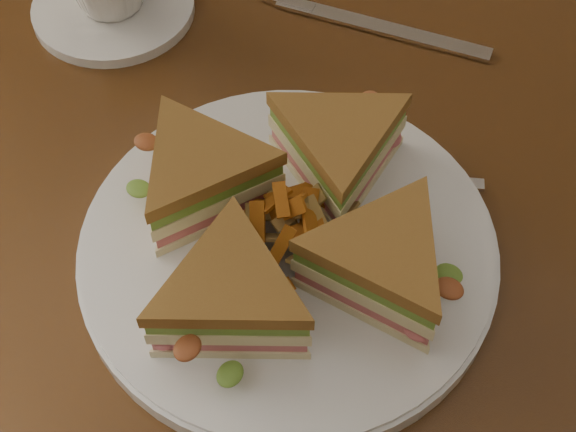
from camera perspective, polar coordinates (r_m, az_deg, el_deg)
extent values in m
cube|color=#341C0B|center=(0.62, 5.53, -2.11)|extent=(1.20, 0.80, 0.04)
cylinder|color=black|center=(1.28, -12.43, 9.33)|extent=(0.06, 0.06, 0.71)
cylinder|color=silver|center=(0.58, 0.00, -2.40)|extent=(0.30, 0.30, 0.02)
cube|color=silver|center=(0.63, 7.91, 2.59)|extent=(0.13, 0.06, 0.00)
ellipsoid|color=silver|center=(0.63, -0.75, 3.49)|extent=(0.05, 0.03, 0.01)
cube|color=silver|center=(0.74, 6.66, 13.11)|extent=(0.20, 0.03, 0.00)
cube|color=silver|center=(0.76, 0.02, 14.86)|extent=(0.05, 0.01, 0.00)
cylinder|color=silver|center=(0.77, -12.29, 14.27)|extent=(0.15, 0.15, 0.01)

